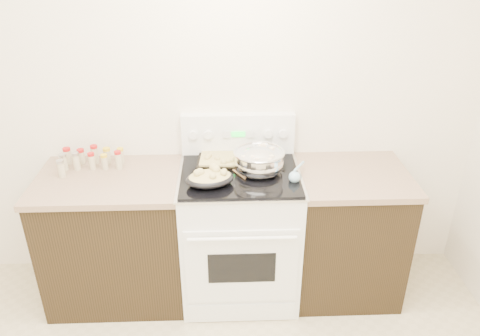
{
  "coord_description": "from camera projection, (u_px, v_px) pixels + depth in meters",
  "views": [
    {
      "loc": [
        0.25,
        -1.2,
        2.33
      ],
      "look_at": [
        0.35,
        1.37,
        1.0
      ],
      "focal_mm": 35.0,
      "sensor_mm": 36.0,
      "label": 1
    }
  ],
  "objects": [
    {
      "name": "roasting_pan",
      "position": [
        210.0,
        177.0,
        2.8
      ],
      "size": [
        0.33,
        0.27,
        0.11
      ],
      "color": "black",
      "rests_on": "kitchen_range"
    },
    {
      "name": "blue_ladle",
      "position": [
        295.0,
        175.0,
        2.86
      ],
      "size": [
        0.13,
        0.25,
        0.09
      ],
      "color": "#95C5DF",
      "rests_on": "kitchen_range"
    },
    {
      "name": "counter_right",
      "position": [
        345.0,
        232.0,
        3.22
      ],
      "size": [
        0.73,
        0.67,
        0.92
      ],
      "color": "black",
      "rests_on": "ground"
    },
    {
      "name": "spice_jars",
      "position": [
        89.0,
        159.0,
        3.05
      ],
      "size": [
        0.4,
        0.24,
        0.13
      ],
      "color": "#BFB28C",
      "rests_on": "counter_left"
    },
    {
      "name": "wooden_spoon",
      "position": [
        229.0,
        175.0,
        2.91
      ],
      "size": [
        0.14,
        0.23,
        0.04
      ],
      "color": "tan",
      "rests_on": "kitchen_range"
    },
    {
      "name": "baking_sheet",
      "position": [
        225.0,
        160.0,
        3.08
      ],
      "size": [
        0.38,
        0.28,
        0.06
      ],
      "color": "black",
      "rests_on": "kitchen_range"
    },
    {
      "name": "counter_left",
      "position": [
        117.0,
        237.0,
        3.16
      ],
      "size": [
        0.93,
        0.67,
        0.92
      ],
      "color": "black",
      "rests_on": "ground"
    },
    {
      "name": "room_shell",
      "position": [
        136.0,
        171.0,
        1.34
      ],
      "size": [
        4.1,
        3.6,
        2.75
      ],
      "color": "white",
      "rests_on": "ground"
    },
    {
      "name": "mixing_bowl",
      "position": [
        259.0,
        161.0,
        2.94
      ],
      "size": [
        0.37,
        0.37,
        0.19
      ],
      "color": "silver",
      "rests_on": "kitchen_range"
    },
    {
      "name": "kitchen_range",
      "position": [
        240.0,
        231.0,
        3.17
      ],
      "size": [
        0.78,
        0.73,
        1.22
      ],
      "color": "white",
      "rests_on": "ground"
    }
  ]
}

